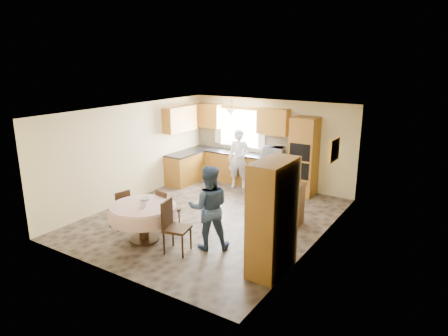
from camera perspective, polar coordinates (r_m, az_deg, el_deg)
floor at (r=9.43m, az=-1.72°, el=-7.09°), size 5.00×6.00×0.01m
ceiling at (r=8.78m, az=-1.85°, el=8.15°), size 5.00×6.00×0.01m
wall_back at (r=11.56m, az=6.64°, el=3.56°), size 5.00×0.02×2.50m
wall_front at (r=6.88m, az=-16.05°, el=-5.30°), size 5.00×0.02×2.50m
wall_left at (r=10.60m, az=-13.03°, el=2.17°), size 0.02×6.00×2.50m
wall_right at (r=7.95m, az=13.30°, el=-2.30°), size 0.02×6.00×2.50m
window at (r=11.94m, az=2.32°, el=5.74°), size 1.40×0.03×1.10m
curtain_left at (r=12.28m, az=-0.84°, el=6.26°), size 0.22×0.02×1.15m
curtain_right at (r=11.53m, az=5.43°, el=5.59°), size 0.22×0.02×1.15m
base_cab_back at (r=11.88m, az=2.20°, el=-0.04°), size 3.30×0.60×0.88m
counter_back at (r=11.77m, az=2.22°, el=2.12°), size 3.30×0.64×0.04m
base_cab_left at (r=11.90m, az=-5.63°, el=-0.08°), size 0.60×1.20×0.88m
counter_left at (r=11.79m, az=-5.68°, el=2.07°), size 0.64×1.20×0.04m
backsplash at (r=11.95m, az=2.94°, el=3.69°), size 3.30×0.02×0.55m
wall_cab_left at (r=12.33m, az=-2.27°, el=7.51°), size 0.85×0.33×0.72m
wall_cab_right at (r=11.23m, az=7.06°, el=6.62°), size 0.90×0.33×0.72m
wall_cab_side at (r=11.68m, az=-6.34°, el=6.98°), size 0.33×1.20×0.72m
oven_tower at (r=10.88m, az=11.33°, el=1.57°), size 0.66×0.62×2.12m
oven_upper at (r=10.55m, az=10.75°, el=2.23°), size 0.56×0.01×0.45m
oven_lower at (r=10.67m, az=10.62°, el=-0.38°), size 0.56×0.01×0.45m
pendant at (r=11.45m, az=1.12°, el=7.96°), size 0.36×0.36×0.18m
sideboard at (r=9.17m, az=7.40°, el=-4.87°), size 1.27×0.54×0.90m
space_heater at (r=9.05m, az=8.39°, el=-6.53°), size 0.43×0.35×0.51m
cupboard at (r=6.89m, az=6.97°, el=-6.99°), size 0.52×1.05×2.00m
dining_table at (r=8.26m, az=-11.50°, el=-6.29°), size 1.35×1.35×0.77m
chair_left at (r=8.97m, az=-14.49°, el=-5.49°), size 0.45×0.45×0.88m
chair_back at (r=8.76m, az=-8.38°, el=-5.62°), size 0.45×0.45×0.89m
chair_right at (r=7.72m, az=-7.31°, el=-7.90°), size 0.54×0.54×1.04m
framed_picture at (r=8.73m, az=15.46°, el=2.51°), size 0.06×0.58×0.48m
microwave at (r=11.18m, az=7.03°, el=2.22°), size 0.63×0.48×0.31m
person_sink at (r=11.34m, az=2.16°, el=1.31°), size 0.72×0.60×1.69m
person_dining at (r=7.73m, az=-2.18°, el=-5.67°), size 1.03×0.99×1.67m
bowl_sideboard at (r=9.13m, az=6.02°, el=-1.77°), size 0.26×0.26×0.05m
bottle_sideboard at (r=8.83m, az=9.81°, el=-1.68°), size 0.14×0.14×0.29m
cup_table at (r=8.03m, az=-11.48°, el=-5.23°), size 0.14×0.14×0.10m
bowl_table at (r=8.46m, az=-11.25°, el=-4.32°), size 0.23×0.23×0.06m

